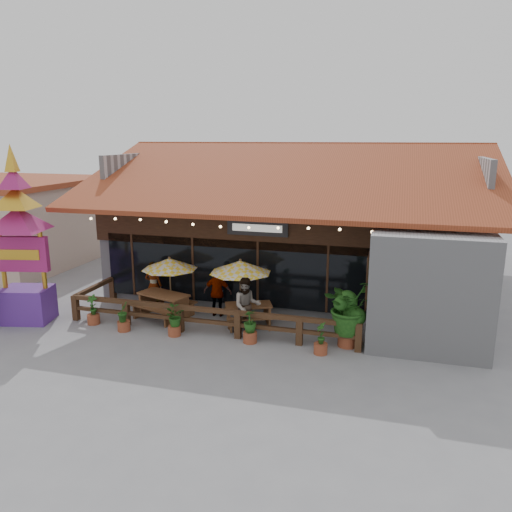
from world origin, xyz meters
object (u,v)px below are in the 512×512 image
(umbrella_left, at_px, (170,264))
(thai_sign_tower, at_px, (18,224))
(tropical_plant, at_px, (349,307))
(umbrella_right, at_px, (240,267))
(picnic_table_left, at_px, (164,301))
(picnic_table_right, at_px, (248,311))

(umbrella_left, xyz_separation_m, thai_sign_tower, (-4.51, -2.04, 1.59))
(thai_sign_tower, distance_m, tropical_plant, 11.25)
(umbrella_right, relative_size, thai_sign_tower, 0.40)
(picnic_table_left, bearing_deg, tropical_plant, -6.88)
(picnic_table_left, height_order, tropical_plant, tropical_plant)
(umbrella_right, distance_m, picnic_table_right, 1.53)
(picnic_table_right, bearing_deg, picnic_table_left, -178.89)
(picnic_table_left, xyz_separation_m, picnic_table_right, (3.14, 0.06, -0.08))
(picnic_table_left, distance_m, thai_sign_tower, 5.52)
(umbrella_right, xyz_separation_m, picnic_table_left, (-2.81, -0.22, -1.41))
(thai_sign_tower, bearing_deg, umbrella_right, 14.59)
(tropical_plant, bearing_deg, picnic_table_left, 173.12)
(umbrella_right, xyz_separation_m, tropical_plant, (3.78, -1.02, -0.74))
(picnic_table_left, distance_m, tropical_plant, 6.67)
(umbrella_left, relative_size, thai_sign_tower, 0.37)
(umbrella_left, bearing_deg, picnic_table_right, -6.03)
(umbrella_right, height_order, thai_sign_tower, thai_sign_tower)
(umbrella_right, height_order, tropical_plant, umbrella_right)
(umbrella_left, distance_m, umbrella_right, 2.72)
(picnic_table_right, xyz_separation_m, thai_sign_tower, (-7.55, -1.72, 2.95))
(picnic_table_left, bearing_deg, umbrella_left, 75.15)
(umbrella_right, bearing_deg, picnic_table_left, -175.49)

